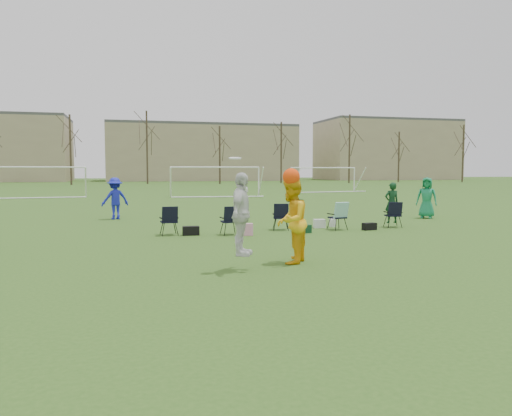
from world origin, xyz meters
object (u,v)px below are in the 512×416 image
object	(u,v)px
center_contest	(274,217)
goal_mid	(215,173)
fielder_blue	(115,198)
fielder_green_far	(427,198)
goal_right	(323,172)
goal_left	(37,173)

from	to	relation	value
center_contest	goal_mid	distance (m)	30.32
fielder_blue	goal_mid	size ratio (longest dim) A/B	0.25
fielder_blue	goal_mid	xyz separation A→B (m)	(7.58, 18.02, 1.01)
fielder_green_far	goal_right	world-z (taller)	goal_right
center_contest	fielder_blue	bearing A→B (deg)	107.24
fielder_blue	center_contest	distance (m)	12.61
goal_left	goal_mid	bearing A→B (deg)	-13.13
fielder_blue	goal_left	bearing A→B (deg)	-91.11
center_contest	goal_right	world-z (taller)	goal_right
fielder_blue	goal_right	bearing A→B (deg)	-148.07
fielder_blue	center_contest	size ratio (longest dim) A/B	0.75
fielder_green_far	goal_left	bearing A→B (deg)	170.32
fielder_green_far	goal_left	size ratio (longest dim) A/B	0.25
fielder_blue	fielder_green_far	xyz separation A→B (m)	(13.57, -2.99, 0.01)
fielder_green_far	goal_mid	xyz separation A→B (m)	(-6.00, 21.01, 1.00)
fielder_green_far	goal_right	distance (m)	27.69
fielder_blue	goal_mid	world-z (taller)	goal_mid
goal_mid	goal_right	distance (m)	13.42
fielder_blue	goal_right	xyz separation A→B (m)	(19.58, 24.02, 1.01)
fielder_blue	goal_right	size ratio (longest dim) A/B	0.25
goal_right	fielder_green_far	bearing A→B (deg)	-110.53
goal_mid	goal_left	bearing A→B (deg)	175.87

